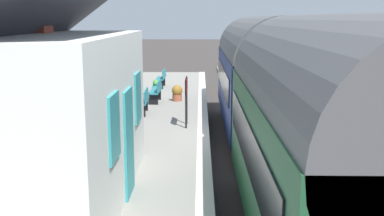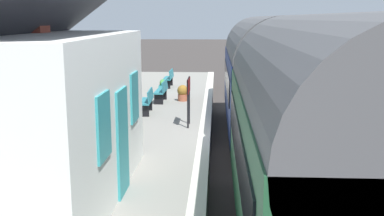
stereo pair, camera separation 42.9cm
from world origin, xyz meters
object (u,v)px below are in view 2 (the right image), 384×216
(planter_bench_right, at_px, (183,93))
(bench_by_lamp, at_px, (162,91))
(train, at_px, (281,96))
(station_sign_board, at_px, (189,90))
(planter_edge_near, at_px, (163,86))
(planter_bench_left, at_px, (81,102))
(planter_by_door, at_px, (130,82))
(bench_platform_end, at_px, (169,78))
(station_building, at_px, (18,111))
(bench_near_building, at_px, (147,101))

(planter_bench_right, bearing_deg, bench_by_lamp, 109.42)
(train, distance_m, bench_by_lamp, 7.64)
(bench_by_lamp, distance_m, station_sign_board, 4.48)
(planter_edge_near, distance_m, planter_bench_left, 6.26)
(planter_by_door, bearing_deg, bench_platform_end, -60.69)
(bench_platform_end, xyz_separation_m, station_sign_board, (-8.34, -1.49, 0.71))
(station_building, xyz_separation_m, station_sign_board, (6.06, -2.88, -0.52))
(station_building, height_order, planter_bench_right, station_building)
(bench_by_lamp, relative_size, planter_edge_near, 1.72)
(bench_near_building, height_order, bench_by_lamp, same)
(train, height_order, planter_edge_near, train)
(planter_bench_left, relative_size, station_sign_board, 0.62)
(planter_by_door, bearing_deg, planter_bench_right, -135.21)
(planter_edge_near, distance_m, planter_bench_right, 2.76)
(planter_edge_near, xyz_separation_m, planter_bench_right, (-2.51, -1.14, 0.07))
(train, height_order, planter_by_door, train)
(bench_near_building, distance_m, bench_by_lamp, 2.35)
(station_sign_board, bearing_deg, bench_by_lamp, 17.92)
(planter_edge_near, relative_size, planter_bench_right, 1.22)
(bench_near_building, bearing_deg, train, -134.11)
(bench_platform_end, relative_size, planter_edge_near, 1.71)
(station_building, relative_size, station_sign_board, 3.92)
(station_building, relative_size, planter_bench_right, 9.14)
(planter_edge_near, bearing_deg, train, -155.17)
(train, distance_m, planter_edge_near, 10.26)
(train, distance_m, bench_platform_end, 11.39)
(station_building, bearing_deg, planter_bench_right, -12.54)
(planter_bench_right, bearing_deg, planter_edge_near, 24.35)
(bench_near_building, xyz_separation_m, planter_bench_left, (-0.71, 2.25, 0.04))
(planter_by_door, bearing_deg, station_building, -178.11)
(planter_bench_right, bearing_deg, planter_bench_left, 135.00)
(train, relative_size, planter_bench_left, 17.65)
(bench_by_lamp, relative_size, planter_by_door, 1.78)
(train, distance_m, planter_bench_right, 7.52)
(station_building, height_order, station_sign_board, station_building)
(bench_by_lamp, xyz_separation_m, planter_bench_left, (-3.05, 2.51, 0.04))
(train, bearing_deg, bench_by_lamp, 31.69)
(planter_by_door, xyz_separation_m, station_sign_board, (-7.32, -3.32, 0.79))
(train, xyz_separation_m, planter_by_door, (9.56, 5.94, -1.00))
(planter_bench_left, bearing_deg, planter_by_door, -5.12)
(station_building, distance_m, bench_platform_end, 14.52)
(bench_by_lamp, bearing_deg, planter_bench_right, -70.58)
(planter_edge_near, bearing_deg, planter_bench_right, -155.65)
(planter_edge_near, height_order, planter_bench_left, planter_bench_left)
(planter_by_door, distance_m, station_sign_board, 8.07)
(planter_by_door, height_order, planter_bench_right, planter_by_door)
(station_sign_board, bearing_deg, bench_platform_end, 10.14)
(bench_near_building, height_order, station_sign_board, station_sign_board)
(bench_near_building, bearing_deg, station_sign_board, -139.11)
(station_sign_board, bearing_deg, planter_by_door, 24.38)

